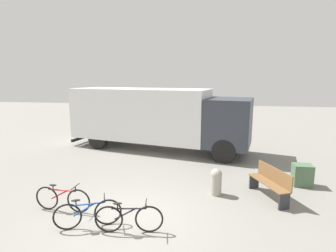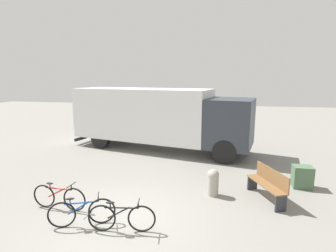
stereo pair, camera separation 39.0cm
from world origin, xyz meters
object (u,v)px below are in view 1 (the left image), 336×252
at_px(delivery_truck, 156,116).
at_px(bicycle_middle, 88,214).
at_px(bicycle_near, 62,199).
at_px(bollard_near_bench, 216,181).
at_px(park_bench, 271,182).
at_px(utility_box, 302,175).
at_px(bicycle_far, 129,218).

height_order(delivery_truck, bicycle_middle, delivery_truck).
bearing_deg(bicycle_near, bollard_near_bench, 23.91).
relative_size(delivery_truck, bollard_near_bench, 11.15).
relative_size(delivery_truck, bicycle_near, 5.80).
xyz_separation_m(park_bench, bicycle_middle, (-4.81, -2.43, -0.16)).
xyz_separation_m(bollard_near_bench, utility_box, (2.94, 1.20, -0.09)).
xyz_separation_m(bicycle_middle, bicycle_far, (1.07, -0.05, 0.00)).
xyz_separation_m(delivery_truck, bicycle_far, (0.92, -7.57, -1.39)).
bearing_deg(bicycle_middle, bicycle_near, 125.55).
bearing_deg(bicycle_far, bicycle_near, 152.55).
xyz_separation_m(delivery_truck, bicycle_middle, (-0.15, -7.52, -1.39)).
distance_m(delivery_truck, park_bench, 7.01).
distance_m(bollard_near_bench, utility_box, 3.18).
height_order(delivery_truck, utility_box, delivery_truck).
distance_m(delivery_truck, utility_box, 7.27).
xyz_separation_m(bicycle_near, bollard_near_bench, (4.23, 1.75, 0.10)).
xyz_separation_m(bicycle_far, utility_box, (5.05, 3.66, 0.01)).
bearing_deg(park_bench, bicycle_near, 83.48).
xyz_separation_m(park_bench, utility_box, (1.30, 1.17, -0.15)).
distance_m(park_bench, utility_box, 1.76).
bearing_deg(bicycle_near, bicycle_far, -16.73).
distance_m(park_bench, bicycle_near, 6.15).
distance_m(bicycle_middle, utility_box, 7.10).
bearing_deg(bicycle_far, bicycle_middle, 168.02).
bearing_deg(park_bench, utility_box, -71.25).
xyz_separation_m(delivery_truck, park_bench, (4.66, -5.09, -1.23)).
distance_m(bicycle_near, bicycle_far, 2.24).
distance_m(delivery_truck, bicycle_near, 7.11).
relative_size(park_bench, bicycle_near, 1.00).
relative_size(bicycle_far, utility_box, 2.19).
distance_m(bicycle_far, utility_box, 6.23).
relative_size(bollard_near_bench, utility_box, 1.15).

